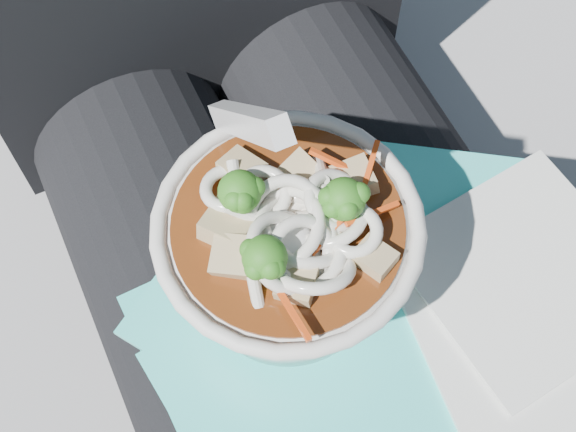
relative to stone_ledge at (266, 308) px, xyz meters
name	(u,v)px	position (x,y,z in m)	size (l,w,h in m)	color
stone_ledge	(266,308)	(0.00, 0.00, 0.00)	(1.00, 0.50, 0.43)	gray
lap	(341,339)	(0.00, -0.15, 0.30)	(0.32, 0.48, 0.16)	black
person_body	(288,219)	(0.00, -0.06, 0.32)	(0.34, 0.94, 0.98)	black
plastic_bag	(341,320)	(-0.01, -0.16, 0.38)	(0.30, 0.31, 0.01)	#30C8C1
napkins	(530,310)	(0.09, -0.21, 0.39)	(0.16, 0.18, 0.01)	silver
udon_bowl	(288,248)	(-0.03, -0.13, 0.44)	(0.16, 0.16, 0.19)	silver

